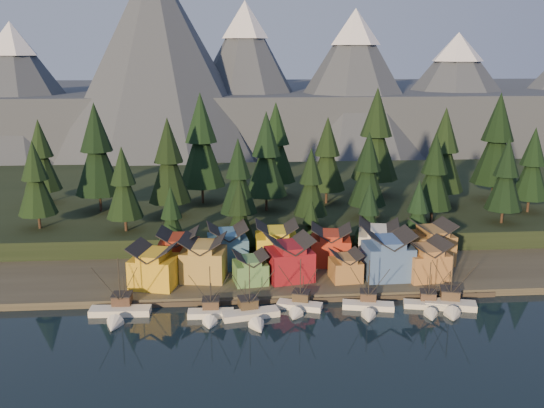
{
  "coord_description": "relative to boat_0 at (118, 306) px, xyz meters",
  "views": [
    {
      "loc": [
        -14.84,
        -98.02,
        49.55
      ],
      "look_at": [
        -5.1,
        30.0,
        16.8
      ],
      "focal_mm": 40.0,
      "sensor_mm": 36.0,
      "label": 1
    }
  ],
  "objects": [
    {
      "name": "tree_hill_10",
      "position": [
        65.93,
        69.36,
        21.77
      ],
      "size": [
        14.14,
        14.14,
        32.93
      ],
      "color": "#332319",
      "rests_on": "hillside"
    },
    {
      "name": "boat_0",
      "position": [
        0.0,
        0.0,
        0.0
      ],
      "size": [
        12.03,
        13.02,
        12.48
      ],
      "rotation": [
        0.0,
        0.0,
        -0.04
      ],
      "color": "silver",
      "rests_on": "ground"
    },
    {
      "name": "house_front_6",
      "position": [
        63.52,
        11.86,
        3.76
      ],
      "size": [
        9.64,
        9.24,
        8.57
      ],
      "rotation": [
        0.0,
        0.0,
        0.14
      ],
      "color": "#AC743D",
      "rests_on": "shore_strip"
    },
    {
      "name": "tree_hill_16",
      "position": [
        -32.07,
        67.36,
        17.22
      ],
      "size": [
        10.57,
        10.57,
        24.63
      ],
      "color": "#332319",
      "rests_on": "hillside"
    },
    {
      "name": "shore_strip",
      "position": [
        35.93,
        29.36,
        -1.49
      ],
      "size": [
        400.0,
        50.0,
        1.5
      ],
      "primitive_type": "cube",
      "color": "#363327",
      "rests_on": "ground"
    },
    {
      "name": "boat_6",
      "position": [
        64.45,
        -1.61,
        0.22
      ],
      "size": [
        10.64,
        11.25,
        12.56
      ],
      "rotation": [
        0.0,
        0.0,
        -0.27
      ],
      "color": "beige",
      "rests_on": "ground"
    },
    {
      "name": "tree_hill_0",
      "position": [
        -26.07,
        41.36,
        15.95
      ],
      "size": [
        9.58,
        9.58,
        22.31
      ],
      "color": "#332319",
      "rests_on": "hillside"
    },
    {
      "name": "tree_hill_17",
      "position": [
        103.93,
        47.36,
        16.62
      ],
      "size": [
        10.1,
        10.1,
        23.53
      ],
      "color": "#332319",
      "rests_on": "hillside"
    },
    {
      "name": "house_front_4",
      "position": [
        46.14,
        12.21,
        2.59
      ],
      "size": [
        6.79,
        7.24,
        6.35
      ],
      "rotation": [
        0.0,
        0.0,
        0.09
      ],
      "color": "olive",
      "rests_on": "shore_strip"
    },
    {
      "name": "house_back_2",
      "position": [
        32.12,
        23.15,
        4.47
      ],
      "size": [
        9.36,
        8.6,
        9.92
      ],
      "rotation": [
        0.0,
        0.0,
        -0.0
      ],
      "color": "yellow",
      "rests_on": "shore_strip"
    },
    {
      "name": "tree_hill_5",
      "position": [
        23.93,
        39.36,
        16.1
      ],
      "size": [
        9.7,
        9.7,
        22.59
      ],
      "color": "#332319",
      "rests_on": "hillside"
    },
    {
      "name": "tree_hill_6",
      "position": [
        31.93,
        54.36,
        18.88
      ],
      "size": [
        11.88,
        11.88,
        27.67
      ],
      "color": "#332319",
      "rests_on": "hillside"
    },
    {
      "name": "tree_hill_13",
      "position": [
        91.93,
        37.36,
        15.87
      ],
      "size": [
        9.52,
        9.52,
        22.17
      ],
      "color": "#332319",
      "rests_on": "hillside"
    },
    {
      "name": "house_front_3",
      "position": [
        34.15,
        13.84,
        4.21
      ],
      "size": [
        10.83,
        10.49,
        9.42
      ],
      "rotation": [
        0.0,
        0.0,
        0.2
      ],
      "color": "maroon",
      "rests_on": "shore_strip"
    },
    {
      "name": "house_front_5",
      "position": [
        55.48,
        13.03,
        4.76
      ],
      "size": [
        10.24,
        9.36,
        10.49
      ],
      "rotation": [
        0.0,
        0.0,
        0.03
      ],
      "color": "#3D5C91",
      "rests_on": "shore_strip"
    },
    {
      "name": "house_front_2",
      "position": [
        25.68,
        12.14,
        2.74
      ],
      "size": [
        7.77,
        7.82,
        6.63
      ],
      "rotation": [
        0.0,
        0.0,
        0.16
      ],
      "color": "#558749",
      "rests_on": "shore_strip"
    },
    {
      "name": "tree_hill_8",
      "position": [
        49.93,
        61.36,
        17.57
      ],
      "size": [
        10.85,
        10.85,
        25.28
      ],
      "color": "#332319",
      "rests_on": "hillside"
    },
    {
      "name": "tree_hill_15",
      "position": [
        35.93,
        71.36,
        19.45
      ],
      "size": [
        12.32,
        12.32,
        28.71
      ],
      "color": "#332319",
      "rests_on": "hillside"
    },
    {
      "name": "house_back_1",
      "position": [
        20.96,
        22.64,
        4.37
      ],
      "size": [
        9.53,
        9.63,
        9.74
      ],
      "rotation": [
        0.0,
        0.0,
        0.1
      ],
      "color": "#3B678C",
      "rests_on": "shore_strip"
    },
    {
      "name": "boat_3",
      "position": [
        34.62,
        0.48,
        -0.04
      ],
      "size": [
        9.52,
        10.07,
        11.22
      ],
      "rotation": [
        0.0,
        0.0,
        -0.33
      ],
      "color": "white",
      "rests_on": "ground"
    },
    {
      "name": "house_back_4",
      "position": [
        55.77,
        22.85,
        4.4
      ],
      "size": [
        10.73,
        10.46,
        9.8
      ],
      "rotation": [
        0.0,
        0.0,
        -0.23
      ],
      "color": "silver",
      "rests_on": "shore_strip"
    },
    {
      "name": "mountain_ridge",
      "position": [
        31.74,
        202.95,
        23.81
      ],
      "size": [
        560.0,
        190.0,
        90.0
      ],
      "color": "#49515E",
      "rests_on": "ground"
    },
    {
      "name": "dock",
      "position": [
        35.93,
        5.86,
        -1.74
      ],
      "size": [
        80.0,
        4.0,
        1.0
      ],
      "primitive_type": "cube",
      "color": "#41392E",
      "rests_on": "ground"
    },
    {
      "name": "tree_shore_3",
      "position": [
        54.93,
        29.36,
        8.85
      ],
      "size": [
        7.54,
        7.54,
        17.56
      ],
      "color": "#332319",
      "rests_on": "shore_strip"
    },
    {
      "name": "tree_shore_2",
      "position": [
        40.93,
        29.36,
        6.79
      ],
      "size": [
        5.93,
        5.93,
        13.81
      ],
      "color": "#332319",
      "rests_on": "shore_strip"
    },
    {
      "name": "ground",
      "position": [
        35.93,
        -10.64,
        -2.24
      ],
      "size": [
        500.0,
        500.0,
        0.0
      ],
      "primitive_type": "plane",
      "color": "black",
      "rests_on": "ground"
    },
    {
      "name": "tree_shore_4",
      "position": [
        66.93,
        29.36,
        9.12
      ],
      "size": [
        7.75,
        7.75,
        18.05
      ],
      "color": "#332319",
      "rests_on": "shore_strip"
    },
    {
      "name": "tree_shore_0",
      "position": [
        7.93,
        29.36,
        8.85
      ],
      "size": [
        7.54,
        7.54,
        17.57
      ],
      "color": "#332319",
      "rests_on": "shore_strip"
    },
    {
      "name": "tree_hill_11",
      "position": [
        73.93,
        39.36,
        16.45
      ],
      "size": [
        9.97,
        9.97,
        23.23
      ],
      "color": "#332319",
      "rests_on": "hillside"
    },
    {
      "name": "hillside",
      "position": [
        35.93,
        79.36,
        0.76
      ],
      "size": [
        420.0,
        100.0,
        6.0
      ],
      "primitive_type": "cube",
      "color": "black",
      "rests_on": "ground"
    },
    {
      "name": "tree_hill_2",
      "position": [
        -4.07,
        37.36,
        15.35
      ],
      "size": [
        9.11,
        9.11,
        21.22
      ],
      "color": "#332319",
      "rests_on": "hillside"
    },
    {
      "name": "boat_4",
      "position": [
        48.19,
        -0.73,
        -0.26
      ],
      "size": [
        10.69,
        11.29,
        10.94
      ],
      "rotation": [
        0.0,
        0.0,
        -0.21
      ],
      "color": "white",
      "rests_on": "ground"
    },
    {
      "name": "tree_hill_9",
      "position": [
        57.93,
        44.36,
        16.42
      ],
      "size": [
        9.95,
        9.95,
        23.17
      ],
      "color": "#332319",
      "rests_on": "hillside"
    },
    {
      "name": "house_front_0",
      "position": [
        5.67,
        11.81,
        4.04
      ],
      "size": [
        10.99,
        10.64,
        9.11
      ],
      "rotation": [
        0.0,
        0.0,
        -0.26
      ],
      "color": "gold",
      "rests_on": "shore_strip"
    },
    {
      "name": "tree_hill_4",
      "position": [
        13.93,
        64.36,
        21.31
      ],
      "size": [
        13.78,
        13.78,
        32.11
      ],
      "color": "#332319",
      "rests_on": "hillside"
    },
    {
      "name": "tree_hill_14",
      "position": [
        99.93,
        61.36,
        21.16
      ],
      "size": [
        13.66,
        13.66,
        31.82
      ],
      "color": "#332319",
      "rests_on": "hillside"
    },
    {
      "name": "tree_hill_7",
      "position": [
        41.93,
        37.36,
        14.82
      ],
      "size": [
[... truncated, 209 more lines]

